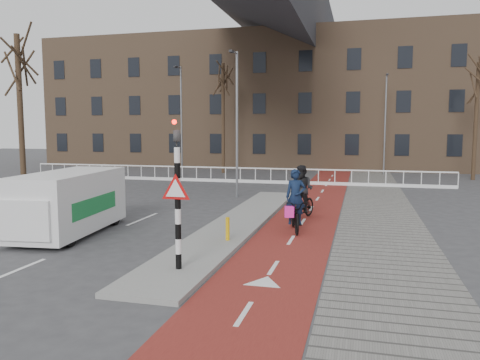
# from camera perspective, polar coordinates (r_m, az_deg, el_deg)

# --- Properties ---
(ground) EXTENTS (120.00, 120.00, 0.00)m
(ground) POSITION_cam_1_polar(r_m,az_deg,el_deg) (13.06, -1.66, -8.96)
(ground) COLOR #38383A
(ground) RESTS_ON ground
(bike_lane) EXTENTS (2.50, 60.00, 0.01)m
(bike_lane) POSITION_cam_1_polar(r_m,az_deg,el_deg) (22.45, 9.21, -2.64)
(bike_lane) COLOR maroon
(bike_lane) RESTS_ON ground
(sidewalk) EXTENTS (3.00, 60.00, 0.01)m
(sidewalk) POSITION_cam_1_polar(r_m,az_deg,el_deg) (22.37, 16.37, -2.84)
(sidewalk) COLOR slate
(sidewalk) RESTS_ON ground
(curb_island) EXTENTS (1.80, 16.00, 0.12)m
(curb_island) POSITION_cam_1_polar(r_m,az_deg,el_deg) (16.98, -0.16, -5.21)
(curb_island) COLOR gray
(curb_island) RESTS_ON ground
(traffic_signal) EXTENTS (0.80, 0.80, 3.68)m
(traffic_signal) POSITION_cam_1_polar(r_m,az_deg,el_deg) (10.98, -7.66, -1.30)
(traffic_signal) COLOR black
(traffic_signal) RESTS_ON curb_island
(bollard) EXTENTS (0.12, 0.12, 0.69)m
(bollard) POSITION_cam_1_polar(r_m,az_deg,el_deg) (14.01, -1.52, -5.97)
(bollard) COLOR #EDB30D
(bollard) RESTS_ON curb_island
(cyclist_near) EXTENTS (1.16, 2.13, 2.09)m
(cyclist_near) POSITION_cam_1_polar(r_m,az_deg,el_deg) (15.80, 6.77, -3.71)
(cyclist_near) COLOR black
(cyclist_near) RESTS_ON bike_lane
(cyclist_far) EXTENTS (1.17, 1.99, 2.05)m
(cyclist_far) POSITION_cam_1_polar(r_m,az_deg,el_deg) (17.99, 7.59, -2.04)
(cyclist_far) COLOR black
(cyclist_far) RESTS_ON bike_lane
(van) EXTENTS (2.38, 4.90, 2.03)m
(van) POSITION_cam_1_polar(r_m,az_deg,el_deg) (16.24, -20.09, -2.48)
(van) COLOR white
(van) RESTS_ON ground
(railing) EXTENTS (28.00, 0.10, 0.99)m
(railing) POSITION_cam_1_polar(r_m,az_deg,el_deg) (30.48, -1.78, 0.32)
(railing) COLOR silver
(railing) RESTS_ON ground
(townhouse_row) EXTENTS (46.00, 10.00, 15.90)m
(townhouse_row) POSITION_cam_1_polar(r_m,az_deg,el_deg) (44.80, 6.23, 11.76)
(townhouse_row) COLOR #7F6047
(townhouse_row) RESTS_ON ground
(tree_left) EXTENTS (0.27, 0.27, 7.94)m
(tree_left) POSITION_cam_1_polar(r_m,az_deg,el_deg) (25.17, -25.17, 6.86)
(tree_left) COLOR #302215
(tree_left) RESTS_ON ground
(tree_mid) EXTENTS (0.27, 0.27, 8.53)m
(tree_mid) POSITION_cam_1_polar(r_m,az_deg,el_deg) (37.03, -2.07, 7.48)
(tree_mid) COLOR #302215
(tree_mid) RESTS_ON ground
(tree_right) EXTENTS (0.26, 0.26, 7.88)m
(tree_right) POSITION_cam_1_polar(r_m,az_deg,el_deg) (35.47, 26.81, 6.36)
(tree_right) COLOR #302215
(tree_right) RESTS_ON ground
(streetlight_near) EXTENTS (0.12, 0.12, 7.22)m
(streetlight_near) POSITION_cam_1_polar(r_m,az_deg,el_deg) (23.47, -0.37, 6.66)
(streetlight_near) COLOR slate
(streetlight_near) RESTS_ON ground
(streetlight_left) EXTENTS (0.12, 0.12, 7.96)m
(streetlight_left) POSITION_cam_1_polar(r_m,az_deg,el_deg) (34.80, -7.15, 7.05)
(streetlight_left) COLOR slate
(streetlight_left) RESTS_ON ground
(streetlight_right) EXTENTS (0.12, 0.12, 7.54)m
(streetlight_right) POSITION_cam_1_polar(r_m,az_deg,el_deg) (37.09, 17.27, 6.44)
(streetlight_right) COLOR slate
(streetlight_right) RESTS_ON ground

